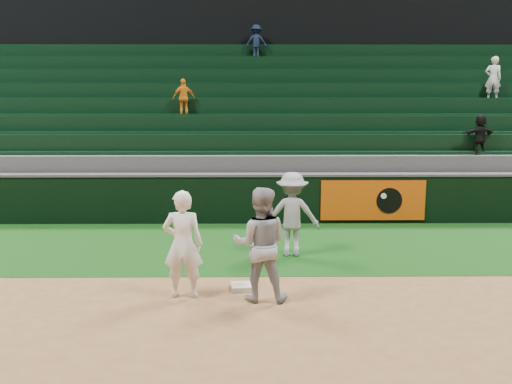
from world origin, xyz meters
TOP-DOWN VIEW (x-y plane):
  - ground at (0.00, 0.00)m, footprint 70.00×70.00m
  - foul_grass at (0.00, 3.00)m, footprint 36.00×4.20m
  - upper_deck at (0.00, 17.45)m, footprint 40.00×12.00m
  - first_base at (-0.20, 0.28)m, footprint 0.39×0.39m
  - first_baseman at (-1.13, -0.06)m, footprint 0.65×0.44m
  - baserunner at (0.10, -0.20)m, footprint 0.94×0.76m
  - base_coach at (0.78, 2.25)m, footprint 1.13×0.69m
  - field_wall at (0.03, 5.20)m, footprint 36.00×0.45m
  - stadium_seating at (-0.00, 8.97)m, footprint 36.00×5.95m

SIDE VIEW (x-z plane):
  - ground at x=0.00m, z-range 0.00..0.00m
  - foul_grass at x=0.00m, z-range 0.00..0.01m
  - first_base at x=-0.20m, z-range 0.00..0.08m
  - field_wall at x=0.03m, z-range 0.01..1.26m
  - base_coach at x=0.78m, z-range 0.01..1.70m
  - first_baseman at x=-1.13m, z-range 0.00..1.75m
  - baserunner at x=0.10m, z-range 0.00..1.82m
  - stadium_seating at x=0.00m, z-range -1.04..4.44m
  - upper_deck at x=0.00m, z-range 0.00..12.00m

